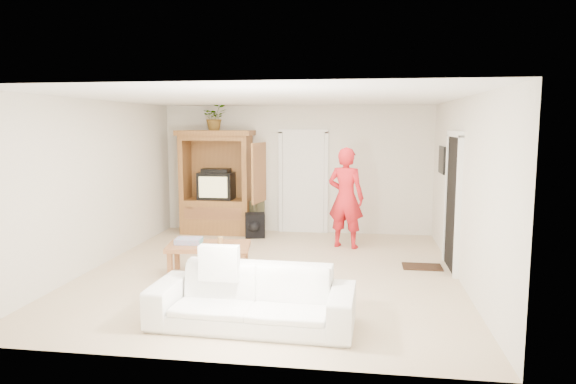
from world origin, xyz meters
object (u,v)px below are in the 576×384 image
object	(u,v)px
armoire	(218,189)
man	(346,198)
sofa	(252,297)
coffee_table	(209,248)

from	to	relation	value
armoire	man	xyz separation A→B (m)	(2.64, -0.89, 0.00)
sofa	man	bearing A→B (deg)	78.91
sofa	armoire	bearing A→B (deg)	112.17
armoire	sofa	size ratio (longest dim) A/B	0.94
man	armoire	bearing A→B (deg)	-1.60
sofa	coffee_table	bearing A→B (deg)	121.64
coffee_table	sofa	bearing A→B (deg)	-69.35
sofa	coffee_table	size ratio (longest dim) A/B	1.72
armoire	sofa	bearing A→B (deg)	-69.81
armoire	man	size ratio (longest dim) A/B	1.15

